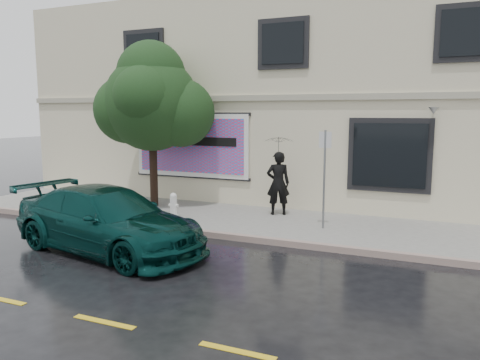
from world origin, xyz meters
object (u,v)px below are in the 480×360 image
at_px(car, 108,220).
at_px(pedestrian, 278,183).
at_px(street_tree, 152,104).
at_px(fire_hydrant, 174,205).

distance_m(car, pedestrian, 5.24).
bearing_deg(street_tree, car, -69.46).
distance_m(car, street_tree, 5.28).
bearing_deg(car, fire_hydrant, 13.68).
relative_size(pedestrian, fire_hydrant, 2.65).
bearing_deg(street_tree, pedestrian, 4.51).
distance_m(street_tree, fire_hydrant, 3.47).
distance_m(car, fire_hydrant, 3.08).
height_order(street_tree, fire_hydrant, street_tree).
height_order(pedestrian, street_tree, street_tree).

